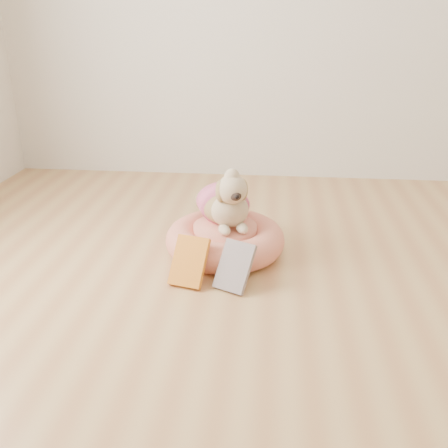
# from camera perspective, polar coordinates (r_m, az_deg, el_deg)

# --- Properties ---
(floor) EXTENTS (4.50, 4.50, 0.00)m
(floor) POSITION_cam_1_polar(r_m,az_deg,el_deg) (1.60, 10.06, -18.93)
(floor) COLOR #BB824E
(floor) RESTS_ON ground
(pet_bed) EXTENTS (0.57, 0.57, 0.15)m
(pet_bed) POSITION_cam_1_polar(r_m,az_deg,el_deg) (2.38, 0.12, -1.80)
(pet_bed) COLOR #EB7F5C
(pet_bed) RESTS_ON floor
(dog) EXTENTS (0.41, 0.49, 0.30)m
(dog) POSITION_cam_1_polar(r_m,az_deg,el_deg) (2.33, 0.14, 3.63)
(dog) COLOR brown
(dog) RESTS_ON pet_bed
(book_yellow) EXTENTS (0.18, 0.18, 0.19)m
(book_yellow) POSITION_cam_1_polar(r_m,az_deg,el_deg) (2.12, -3.99, -4.31)
(book_yellow) COLOR gold
(book_yellow) RESTS_ON floor
(book_white) EXTENTS (0.19, 0.18, 0.19)m
(book_white) POSITION_cam_1_polar(r_m,az_deg,el_deg) (2.08, 1.23, -4.87)
(book_white) COLOR silver
(book_white) RESTS_ON floor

